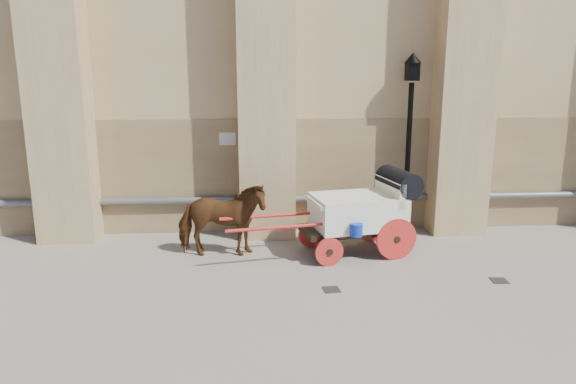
{
  "coord_description": "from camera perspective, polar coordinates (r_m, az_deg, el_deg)",
  "views": [
    {
      "loc": [
        -1.34,
        -9.27,
        4.07
      ],
      "look_at": [
        -0.57,
        2.09,
        1.5
      ],
      "focal_mm": 32.0,
      "sensor_mm": 36.0,
      "label": 1
    }
  ],
  "objects": [
    {
      "name": "horse",
      "position": [
        11.82,
        -7.41,
        -3.1
      ],
      "size": [
        2.08,
        1.0,
        1.73
      ],
      "primitive_type": "imported",
      "rotation": [
        0.0,
        0.0,
        1.54
      ],
      "color": "#563114",
      "rests_on": "ground"
    },
    {
      "name": "street_lamp",
      "position": [
        13.5,
        13.27,
        5.66
      ],
      "size": [
        0.44,
        0.44,
        4.64
      ],
      "color": "black",
      "rests_on": "ground"
    },
    {
      "name": "ground",
      "position": [
        10.21,
        4.05,
        -10.78
      ],
      "size": [
        90.0,
        90.0,
        0.0
      ],
      "primitive_type": "plane",
      "color": "slate",
      "rests_on": "ground"
    },
    {
      "name": "carriage",
      "position": [
        12.06,
        8.38,
        -1.88
      ],
      "size": [
        4.6,
        2.0,
        1.95
      ],
      "rotation": [
        0.0,
        0.0,
        0.19
      ],
      "color": "black",
      "rests_on": "ground"
    },
    {
      "name": "drain_grate_near",
      "position": [
        10.21,
        4.85,
        -10.75
      ],
      "size": [
        0.35,
        0.35,
        0.01
      ],
      "primitive_type": "cube",
      "rotation": [
        0.0,
        0.0,
        0.09
      ],
      "color": "black",
      "rests_on": "ground"
    },
    {
      "name": "drain_grate_far",
      "position": [
        11.43,
        22.42,
        -9.08
      ],
      "size": [
        0.34,
        0.34,
        0.01
      ],
      "primitive_type": "cube",
      "rotation": [
        0.0,
        0.0,
        -0.08
      ],
      "color": "black",
      "rests_on": "ground"
    }
  ]
}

